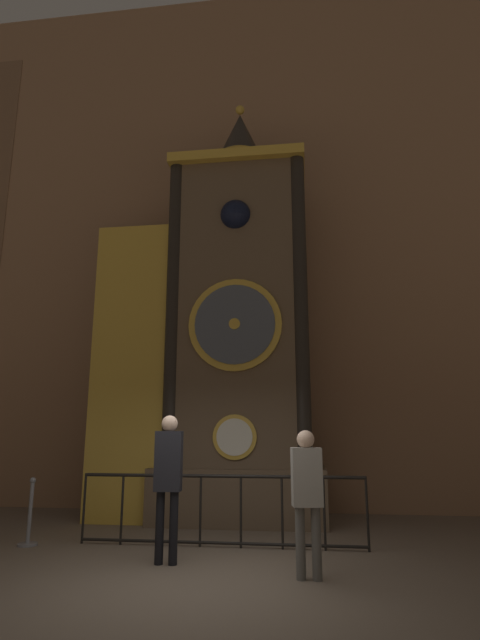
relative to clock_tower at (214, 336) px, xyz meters
name	(u,v)px	position (x,y,z in m)	size (l,w,h in m)	color
ground_plane	(194,583)	(0.52, -3.79, -3.49)	(28.00, 28.00, 0.00)	brown
cathedral_back_wall	(243,226)	(0.43, 1.39, 2.93)	(24.00, 0.32, 12.85)	#936B4C
clock_tower	(214,336)	(0.00, 0.00, 0.00)	(4.42, 1.76, 8.69)	brown
railing_fence	(221,506)	(0.51, -2.08, -2.93)	(4.21, 0.05, 1.00)	black
visitor_near	(168,472)	(-0.01, -3.10, -2.38)	(0.36, 0.25, 1.83)	black
visitor_far	(307,488)	(1.77, -3.55, -2.51)	(0.37, 0.27, 1.63)	#58554F
stanchion_post	(29,523)	(-2.29, -2.33, -3.18)	(0.28, 0.28, 0.95)	gray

